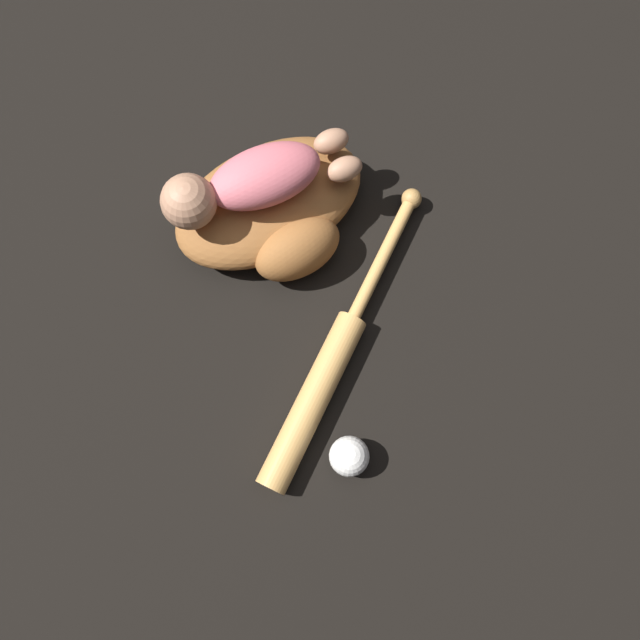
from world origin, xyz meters
name	(u,v)px	position (x,y,z in m)	size (l,w,h in m)	color
ground_plane	(242,221)	(0.00, 0.00, 0.00)	(6.00, 6.00, 0.00)	black
baseball_glove	(274,210)	(-0.05, 0.04, 0.05)	(0.41, 0.32, 0.11)	#935B2D
baby_figure	(249,182)	(-0.02, 0.02, 0.15)	(0.35, 0.19, 0.10)	#D16670
baseball_bat	(328,369)	(0.07, 0.33, 0.03)	(0.57, 0.29, 0.05)	tan
baseball	(349,456)	(0.14, 0.47, 0.03)	(0.07, 0.07, 0.07)	white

